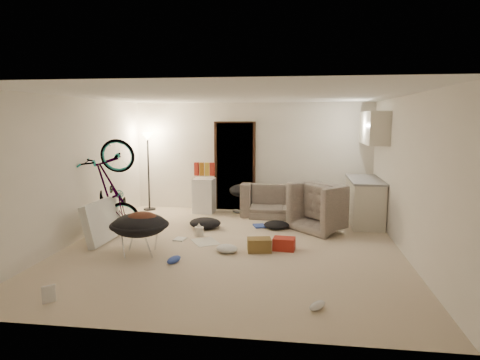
# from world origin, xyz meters

# --- Properties ---
(floor) EXTENTS (5.50, 6.00, 0.02)m
(floor) POSITION_xyz_m (0.00, 0.00, -0.01)
(floor) COLOR beige
(floor) RESTS_ON ground
(ceiling) EXTENTS (5.50, 6.00, 0.02)m
(ceiling) POSITION_xyz_m (0.00, 0.00, 2.51)
(ceiling) COLOR white
(ceiling) RESTS_ON wall_back
(wall_back) EXTENTS (5.50, 0.02, 2.50)m
(wall_back) POSITION_xyz_m (0.00, 3.01, 1.25)
(wall_back) COLOR white
(wall_back) RESTS_ON floor
(wall_front) EXTENTS (5.50, 0.02, 2.50)m
(wall_front) POSITION_xyz_m (0.00, -3.01, 1.25)
(wall_front) COLOR white
(wall_front) RESTS_ON floor
(wall_left) EXTENTS (0.02, 6.00, 2.50)m
(wall_left) POSITION_xyz_m (-2.76, 0.00, 1.25)
(wall_left) COLOR white
(wall_left) RESTS_ON floor
(wall_right) EXTENTS (0.02, 6.00, 2.50)m
(wall_right) POSITION_xyz_m (2.76, 0.00, 1.25)
(wall_right) COLOR white
(wall_right) RESTS_ON floor
(doorway) EXTENTS (0.85, 0.10, 2.04)m
(doorway) POSITION_xyz_m (-0.40, 2.97, 1.02)
(doorway) COLOR black
(doorway) RESTS_ON floor
(door_trim) EXTENTS (0.97, 0.04, 2.10)m
(door_trim) POSITION_xyz_m (-0.40, 2.94, 1.02)
(door_trim) COLOR #311C11
(door_trim) RESTS_ON floor
(floor_lamp) EXTENTS (0.28, 0.28, 1.81)m
(floor_lamp) POSITION_xyz_m (-2.40, 2.65, 1.31)
(floor_lamp) COLOR black
(floor_lamp) RESTS_ON floor
(kitchen_counter) EXTENTS (0.60, 1.50, 0.88)m
(kitchen_counter) POSITION_xyz_m (2.43, 2.00, 0.44)
(kitchen_counter) COLOR beige
(kitchen_counter) RESTS_ON floor
(counter_top) EXTENTS (0.64, 1.54, 0.04)m
(counter_top) POSITION_xyz_m (2.43, 2.00, 0.90)
(counter_top) COLOR gray
(counter_top) RESTS_ON kitchen_counter
(kitchen_uppers) EXTENTS (0.38, 1.40, 0.65)m
(kitchen_uppers) POSITION_xyz_m (2.56, 2.00, 1.95)
(kitchen_uppers) COLOR beige
(kitchen_uppers) RESTS_ON wall_right
(sofa) EXTENTS (1.89, 0.78, 0.55)m
(sofa) POSITION_xyz_m (0.78, 2.45, 0.27)
(sofa) COLOR #323933
(sofa) RESTS_ON floor
(armchair) EXTENTS (1.37, 1.38, 0.67)m
(armchair) POSITION_xyz_m (1.69, 1.43, 0.34)
(armchair) COLOR #323933
(armchair) RESTS_ON floor
(bicycle) EXTENTS (1.89, 1.01, 1.04)m
(bicycle) POSITION_xyz_m (-2.30, 0.43, 0.47)
(bicycle) COLOR black
(bicycle) RESTS_ON floor
(book_asset) EXTENTS (0.26, 0.26, 0.02)m
(book_asset) POSITION_xyz_m (-1.83, -2.55, 0.01)
(book_asset) COLOR #A92619
(book_asset) RESTS_ON floor
(mini_fridge) EXTENTS (0.48, 0.48, 0.78)m
(mini_fridge) POSITION_xyz_m (-1.05, 2.55, 0.39)
(mini_fridge) COLOR white
(mini_fridge) RESTS_ON floor
(snack_box_0) EXTENTS (0.11, 0.08, 0.30)m
(snack_box_0) POSITION_xyz_m (-1.22, 2.55, 1.00)
(snack_box_0) COLOR #A92619
(snack_box_0) RESTS_ON mini_fridge
(snack_box_1) EXTENTS (0.11, 0.08, 0.30)m
(snack_box_1) POSITION_xyz_m (-1.10, 2.55, 1.00)
(snack_box_1) COLOR #B56916
(snack_box_1) RESTS_ON mini_fridge
(snack_box_2) EXTENTS (0.12, 0.10, 0.30)m
(snack_box_2) POSITION_xyz_m (-0.98, 2.55, 1.00)
(snack_box_2) COLOR gold
(snack_box_2) RESTS_ON mini_fridge
(snack_box_3) EXTENTS (0.11, 0.09, 0.30)m
(snack_box_3) POSITION_xyz_m (-0.86, 2.55, 1.00)
(snack_box_3) COLOR #A92619
(snack_box_3) RESTS_ON mini_fridge
(saucer_chair) EXTENTS (0.92, 0.92, 0.66)m
(saucer_chair) POSITION_xyz_m (-1.39, -0.60, 0.39)
(saucer_chair) COLOR silver
(saucer_chair) RESTS_ON floor
(hoodie) EXTENTS (0.61, 0.58, 0.22)m
(hoodie) POSITION_xyz_m (-1.34, -0.63, 0.59)
(hoodie) COLOR #4A2519
(hoodie) RESTS_ON saucer_chair
(sofa_drape) EXTENTS (0.63, 0.55, 0.28)m
(sofa_drape) POSITION_xyz_m (-0.17, 2.45, 0.54)
(sofa_drape) COLOR black
(sofa_drape) RESTS_ON sofa
(tv_box) EXTENTS (0.31, 1.10, 0.73)m
(tv_box) POSITION_xyz_m (-2.30, 0.01, 0.36)
(tv_box) COLOR silver
(tv_box) RESTS_ON floor
(drink_case_a) EXTENTS (0.42, 0.33, 0.22)m
(drink_case_a) POSITION_xyz_m (0.47, -0.21, 0.11)
(drink_case_a) COLOR brown
(drink_case_a) RESTS_ON floor
(drink_case_b) EXTENTS (0.37, 0.29, 0.20)m
(drink_case_b) POSITION_xyz_m (0.86, -0.07, 0.10)
(drink_case_b) COLOR #A92619
(drink_case_b) RESTS_ON floor
(juicer) EXTENTS (0.17, 0.17, 0.24)m
(juicer) POSITION_xyz_m (-0.71, 0.57, 0.10)
(juicer) COLOR silver
(juicer) RESTS_ON floor
(newspaper) EXTENTS (0.60, 0.65, 0.01)m
(newspaper) POSITION_xyz_m (-0.51, 0.20, 0.00)
(newspaper) COLOR silver
(newspaper) RESTS_ON floor
(book_blue) EXTENTS (0.30, 0.35, 0.03)m
(book_blue) POSITION_xyz_m (0.33, 1.40, 0.01)
(book_blue) COLOR #2F49AB
(book_blue) RESTS_ON floor
(book_white) EXTENTS (0.22, 0.26, 0.02)m
(book_white) POSITION_xyz_m (-0.99, 0.27, 0.01)
(book_white) COLOR silver
(book_white) RESTS_ON floor
(shoe_0) EXTENTS (0.25, 0.11, 0.09)m
(shoe_0) POSITION_xyz_m (0.26, 2.55, 0.05)
(shoe_0) COLOR #2F49AB
(shoe_0) RESTS_ON floor
(shoe_1) EXTENTS (0.25, 0.22, 0.09)m
(shoe_1) POSITION_xyz_m (-0.30, 2.55, 0.04)
(shoe_1) COLOR slate
(shoe_1) RESTS_ON floor
(shoe_2) EXTENTS (0.22, 0.31, 0.11)m
(shoe_2) POSITION_xyz_m (-0.74, -0.95, 0.05)
(shoe_2) COLOR #2F49AB
(shoe_2) RESTS_ON floor
(shoe_4) EXTENTS (0.24, 0.27, 0.10)m
(shoe_4) POSITION_xyz_m (1.31, -2.25, 0.05)
(shoe_4) COLOR white
(shoe_4) RESTS_ON floor
(clothes_lump_a) EXTENTS (0.69, 0.61, 0.20)m
(clothes_lump_a) POSITION_xyz_m (-0.72, 1.14, 0.10)
(clothes_lump_a) COLOR black
(clothes_lump_a) RESTS_ON floor
(clothes_lump_b) EXTENTS (0.50, 0.44, 0.15)m
(clothes_lump_b) POSITION_xyz_m (0.67, 1.29, 0.08)
(clothes_lump_b) COLOR black
(clothes_lump_b) RESTS_ON floor
(clothes_lump_c) EXTENTS (0.50, 0.50, 0.12)m
(clothes_lump_c) POSITION_xyz_m (-0.04, -0.31, 0.06)
(clothes_lump_c) COLOR silver
(clothes_lump_c) RESTS_ON floor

